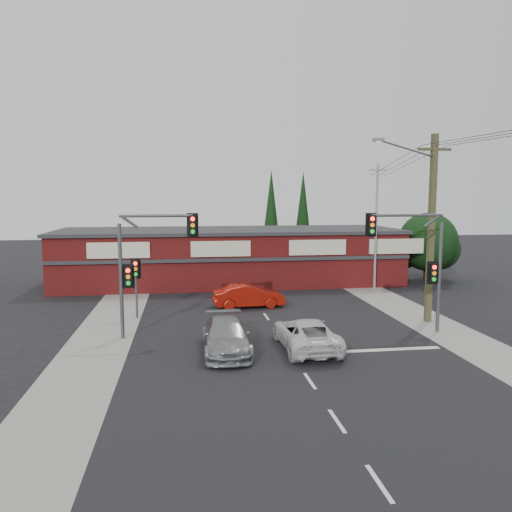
{
  "coord_description": "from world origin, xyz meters",
  "views": [
    {
      "loc": [
        -4.44,
        -21.89,
        6.76
      ],
      "look_at": [
        -0.91,
        3.0,
        3.75
      ],
      "focal_mm": 35.0,
      "sensor_mm": 36.0,
      "label": 1
    }
  ],
  "objects": [
    {
      "name": "road_strip",
      "position": [
        0.0,
        5.0,
        0.01
      ],
      "size": [
        14.0,
        70.0,
        0.01
      ],
      "primitive_type": "cube",
      "color": "black",
      "rests_on": "ground"
    },
    {
      "name": "pedestal_signal",
      "position": [
        -7.2,
        6.01,
        2.41
      ],
      "size": [
        0.55,
        0.27,
        3.38
      ],
      "color": "#47494C",
      "rests_on": "ground"
    },
    {
      "name": "stop_line",
      "position": [
        3.5,
        -1.5,
        0.01
      ],
      "size": [
        6.5,
        0.35,
        0.01
      ],
      "primitive_type": "cube",
      "color": "silver",
      "rests_on": "ground"
    },
    {
      "name": "silver_suv",
      "position": [
        -2.76,
        -0.79,
        0.71
      ],
      "size": [
        2.06,
        4.9,
        1.41
      ],
      "primitive_type": "imported",
      "rotation": [
        0.0,
        0.0,
        -0.02
      ],
      "color": "gray",
      "rests_on": "ground"
    },
    {
      "name": "white_suv",
      "position": [
        0.8,
        -0.84,
        0.69
      ],
      "size": [
        2.34,
        4.97,
        1.37
      ],
      "primitive_type": "imported",
      "rotation": [
        0.0,
        0.0,
        3.15
      ],
      "color": "silver",
      "rests_on": "ground"
    },
    {
      "name": "utility_pole",
      "position": [
        8.36,
        2.99,
        5.4
      ],
      "size": [
        4.38,
        0.59,
        10.0
      ],
      "color": "#4C4B2B",
      "rests_on": "ground"
    },
    {
      "name": "shop_building",
      "position": [
        -0.99,
        16.99,
        2.13
      ],
      "size": [
        27.3,
        8.4,
        4.22
      ],
      "color": "#430D0E",
      "rests_on": "ground"
    },
    {
      "name": "tree_cluster",
      "position": [
        14.69,
        15.44,
        2.9
      ],
      "size": [
        5.9,
        5.1,
        5.5
      ],
      "color": "#2D2116",
      "rests_on": "ground"
    },
    {
      "name": "traffic_mast_right",
      "position": [
        6.86,
        1.0,
        3.95
      ],
      "size": [
        3.96,
        0.27,
        5.97
      ],
      "color": "#47494C",
      "rests_on": "ground"
    },
    {
      "name": "conifer_near",
      "position": [
        3.5,
        24.0,
        5.48
      ],
      "size": [
        1.8,
        1.8,
        9.25
      ],
      "color": "#2D2116",
      "rests_on": "ground"
    },
    {
      "name": "ground",
      "position": [
        0.0,
        0.0,
        0.0
      ],
      "size": [
        120.0,
        120.0,
        0.0
      ],
      "primitive_type": "plane",
      "color": "black",
      "rests_on": "ground"
    },
    {
      "name": "traffic_mast_left",
      "position": [
        -6.43,
        2.0,
        3.93
      ],
      "size": [
        3.77,
        0.27,
        5.97
      ],
      "color": "#47494C",
      "rests_on": "ground"
    },
    {
      "name": "red_sedan",
      "position": [
        -0.68,
        7.87,
        0.71
      ],
      "size": [
        4.45,
        1.86,
        1.43
      ],
      "primitive_type": "imported",
      "rotation": [
        0.0,
        0.0,
        1.65
      ],
      "color": "#961309",
      "rests_on": "ground"
    },
    {
      "name": "power_lines",
      "position": [
        8.47,
        -2.47,
        9.04
      ],
      "size": [
        2.01,
        29.0,
        1.22
      ],
      "color": "black",
      "rests_on": "ground"
    },
    {
      "name": "verge_right",
      "position": [
        8.5,
        5.0,
        0.01
      ],
      "size": [
        3.0,
        70.0,
        0.02
      ],
      "primitive_type": "cube",
      "color": "gray",
      "rests_on": "ground"
    },
    {
      "name": "lane_dashes",
      "position": [
        0.0,
        -1.36,
        0.01
      ],
      "size": [
        0.12,
        34.88,
        0.01
      ],
      "color": "silver",
      "rests_on": "ground"
    },
    {
      "name": "steel_pole",
      "position": [
        9.0,
        12.0,
        4.7
      ],
      "size": [
        1.2,
        0.16,
        9.0
      ],
      "color": "gray",
      "rests_on": "ground"
    },
    {
      "name": "verge_left",
      "position": [
        -8.5,
        5.0,
        0.01
      ],
      "size": [
        3.0,
        70.0,
        0.02
      ],
      "primitive_type": "cube",
      "color": "gray",
      "rests_on": "ground"
    },
    {
      "name": "conifer_far",
      "position": [
        7.0,
        26.0,
        5.48
      ],
      "size": [
        1.8,
        1.8,
        9.25
      ],
      "color": "#2D2116",
      "rests_on": "ground"
    }
  ]
}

